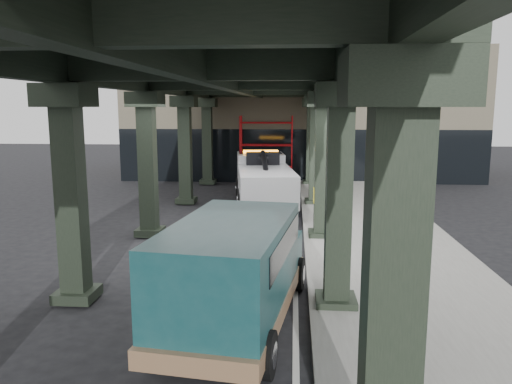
% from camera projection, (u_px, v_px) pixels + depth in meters
% --- Properties ---
extents(ground, '(90.00, 90.00, 0.00)m').
position_uv_depth(ground, '(240.00, 255.00, 15.37)').
color(ground, black).
rests_on(ground, ground).
extents(sidewalk, '(5.00, 40.00, 0.15)m').
position_uv_depth(sidewalk, '(377.00, 239.00, 16.98)').
color(sidewalk, gray).
rests_on(sidewalk, ground).
extents(lane_stripe, '(0.12, 38.00, 0.01)m').
position_uv_depth(lane_stripe, '(295.00, 239.00, 17.21)').
color(lane_stripe, silver).
rests_on(lane_stripe, ground).
extents(viaduct, '(7.40, 32.00, 6.40)m').
position_uv_depth(viaduct, '(234.00, 78.00, 16.44)').
color(viaduct, black).
rests_on(viaduct, ground).
extents(building, '(22.00, 10.00, 8.00)m').
position_uv_depth(building, '(300.00, 114.00, 34.20)').
color(building, '#C6B793').
rests_on(building, ground).
extents(scaffolding, '(3.08, 0.88, 4.00)m').
position_uv_depth(scaffolding, '(266.00, 148.00, 29.41)').
color(scaffolding, red).
rests_on(scaffolding, ground).
extents(tow_truck, '(3.16, 8.09, 2.59)m').
position_uv_depth(tow_truck, '(263.00, 180.00, 22.47)').
color(tow_truck, black).
rests_on(tow_truck, ground).
extents(towed_van, '(2.91, 5.90, 2.30)m').
position_uv_depth(towed_van, '(235.00, 270.00, 10.14)').
color(towed_van, '#123E42').
rests_on(towed_van, ground).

